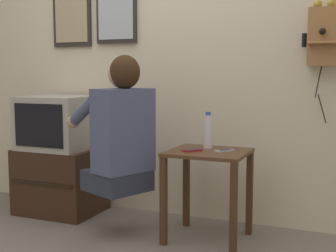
# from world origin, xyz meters

# --- Properties ---
(wall_back) EXTENTS (6.80, 0.05, 2.55)m
(wall_back) POSITION_xyz_m (0.00, 1.12, 1.27)
(wall_back) COLOR beige
(wall_back) RESTS_ON ground_plane
(side_table) EXTENTS (0.51, 0.46, 0.60)m
(side_table) POSITION_xyz_m (0.40, 0.67, 0.46)
(side_table) COLOR #51331E
(side_table) RESTS_ON ground_plane
(person) EXTENTS (0.60, 0.55, 0.90)m
(person) POSITION_xyz_m (-0.16, 0.50, 0.72)
(person) COLOR #2D3347
(person) RESTS_ON ground_plane
(tv_stand) EXTENTS (0.61, 0.49, 0.51)m
(tv_stand) POSITION_xyz_m (-0.87, 0.81, 0.26)
(tv_stand) COLOR #382316
(tv_stand) RESTS_ON ground_plane
(television) EXTENTS (0.52, 0.50, 0.41)m
(television) POSITION_xyz_m (-0.87, 0.81, 0.72)
(television) COLOR #ADA89E
(television) RESTS_ON tv_stand
(wall_phone_antique) EXTENTS (0.23, 0.19, 0.80)m
(wall_phone_antique) POSITION_xyz_m (1.05, 1.04, 1.34)
(wall_phone_antique) COLOR #9E6B3D
(framed_picture) EXTENTS (0.36, 0.03, 0.52)m
(framed_picture) POSITION_xyz_m (-0.92, 1.09, 1.57)
(framed_picture) COLOR #2D2823
(wall_mirror) EXTENTS (0.35, 0.03, 0.60)m
(wall_mirror) POSITION_xyz_m (-0.50, 1.08, 1.63)
(wall_mirror) COLOR #2D2823
(cell_phone_held) EXTENTS (0.12, 0.14, 0.01)m
(cell_phone_held) POSITION_xyz_m (0.31, 0.61, 0.60)
(cell_phone_held) COLOR maroon
(cell_phone_held) RESTS_ON side_table
(cell_phone_spare) EXTENTS (0.12, 0.14, 0.01)m
(cell_phone_spare) POSITION_xyz_m (0.50, 0.69, 0.60)
(cell_phone_spare) COLOR silver
(cell_phone_spare) RESTS_ON side_table
(water_bottle) EXTENTS (0.06, 0.06, 0.24)m
(water_bottle) POSITION_xyz_m (0.36, 0.77, 0.71)
(water_bottle) COLOR silver
(water_bottle) RESTS_ON side_table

